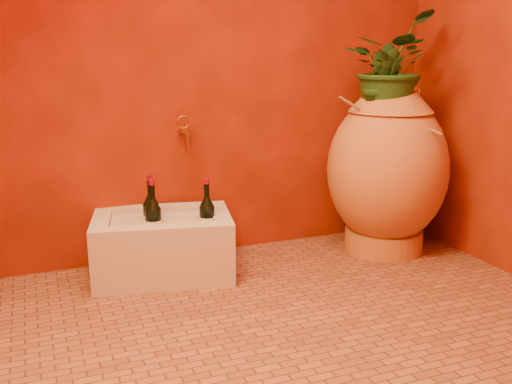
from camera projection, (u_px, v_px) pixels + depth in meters
name	position (u px, v px, depth m)	size (l,w,h in m)	color
floor	(299.00, 324.00, 2.39)	(2.50, 2.50, 0.00)	brown
wall_back	(220.00, 24.00, 2.99)	(2.50, 0.02, 2.50)	#571805
amphora	(387.00, 169.00, 3.17)	(0.81, 0.81, 0.95)	#B06A31
stone_basin	(163.00, 246.00, 2.89)	(0.76, 0.59, 0.31)	#BCAF9C
wine_bottle_a	(207.00, 220.00, 2.85)	(0.08, 0.08, 0.33)	black
wine_bottle_b	(152.00, 218.00, 2.86)	(0.08, 0.08, 0.34)	black
wine_bottle_c	(153.00, 223.00, 2.79)	(0.08, 0.08, 0.34)	black
wall_tap	(184.00, 131.00, 2.96)	(0.07, 0.16, 0.17)	#A06224
plant_main	(388.00, 66.00, 3.04)	(0.51, 0.44, 0.56)	#184518
plant_side	(382.00, 84.00, 2.99)	(0.20, 0.16, 0.37)	#184518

